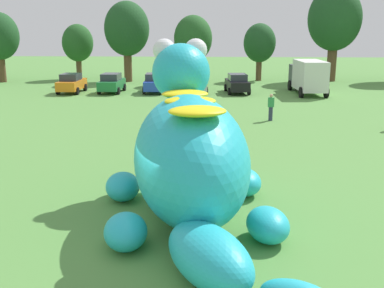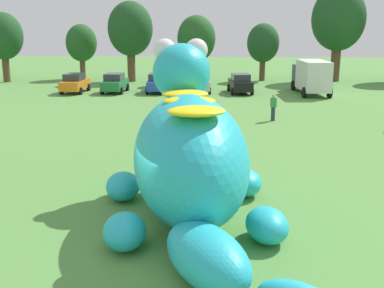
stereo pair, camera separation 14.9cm
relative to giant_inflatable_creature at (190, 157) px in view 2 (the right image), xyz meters
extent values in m
plane|color=#568E42|center=(-0.40, -1.40, -2.00)|extent=(160.00, 160.00, 0.00)
ellipsoid|color=#23B2C6|center=(-0.02, 0.01, -0.06)|extent=(4.56, 7.37, 3.88)
ellipsoid|color=#23B2C6|center=(-0.51, 2.90, 2.29)|extent=(2.40, 2.56, 2.05)
sphere|color=white|center=(-1.12, 3.11, 3.06)|extent=(0.82, 0.82, 0.82)
sphere|color=white|center=(-0.01, 3.29, 3.06)|extent=(0.82, 0.82, 0.82)
ellipsoid|color=yellow|center=(-0.28, 1.54, 1.72)|extent=(1.74, 1.48, 0.26)
ellipsoid|color=yellow|center=(-0.02, 0.01, 1.72)|extent=(1.74, 1.48, 0.26)
ellipsoid|color=yellow|center=(0.27, -1.69, 1.72)|extent=(1.74, 1.48, 0.26)
ellipsoid|color=#23B2C6|center=(-2.46, 1.52, -1.53)|extent=(1.45, 1.83, 0.95)
ellipsoid|color=#23B2C6|center=(1.78, 2.24, -1.53)|extent=(1.45, 1.83, 0.95)
ellipsoid|color=#23B2C6|center=(-1.65, -2.19, -1.53)|extent=(1.45, 1.83, 0.95)
ellipsoid|color=#23B2C6|center=(2.25, -1.52, -1.53)|extent=(1.45, 1.83, 0.95)
ellipsoid|color=#23B2C6|center=(0.65, -3.89, -1.32)|extent=(2.88, 3.46, 1.36)
cube|color=orange|center=(-12.32, 28.19, -1.28)|extent=(1.71, 4.10, 0.80)
cube|color=#2D333D|center=(-12.32, 28.04, -0.58)|extent=(1.50, 1.97, 0.60)
cylinder|color=black|center=(-13.17, 29.46, -1.68)|extent=(0.24, 0.64, 0.64)
cylinder|color=black|center=(-11.47, 29.46, -1.68)|extent=(0.24, 0.64, 0.64)
cylinder|color=black|center=(-13.17, 26.92, -1.68)|extent=(0.24, 0.64, 0.64)
cylinder|color=black|center=(-11.47, 26.92, -1.68)|extent=(0.24, 0.64, 0.64)
cube|color=#1E7238|center=(-8.75, 28.49, -1.28)|extent=(1.78, 4.13, 0.80)
cube|color=#2D333D|center=(-8.75, 28.34, -0.58)|extent=(1.53, 2.00, 0.60)
cylinder|color=black|center=(-9.58, 29.78, -1.68)|extent=(0.25, 0.64, 0.64)
cylinder|color=black|center=(-7.88, 29.75, -1.68)|extent=(0.25, 0.64, 0.64)
cylinder|color=black|center=(-9.63, 27.24, -1.68)|extent=(0.25, 0.64, 0.64)
cylinder|color=black|center=(-7.93, 27.20, -1.68)|extent=(0.25, 0.64, 0.64)
cube|color=#2347B7|center=(-4.90, 28.74, -1.28)|extent=(1.93, 4.19, 0.80)
cube|color=#2D333D|center=(-4.90, 28.59, -0.58)|extent=(1.61, 2.05, 0.60)
cylinder|color=black|center=(-5.83, 29.96, -1.68)|extent=(0.28, 0.65, 0.64)
cylinder|color=black|center=(-4.13, 30.06, -1.68)|extent=(0.28, 0.65, 0.64)
cylinder|color=black|center=(-5.68, 27.42, -1.68)|extent=(0.28, 0.65, 0.64)
cylinder|color=black|center=(-3.98, 27.52, -1.68)|extent=(0.28, 0.65, 0.64)
cube|color=#B7BABF|center=(-1.22, 28.96, -1.28)|extent=(2.19, 4.28, 0.80)
cube|color=#2D333D|center=(-1.20, 28.81, -0.58)|extent=(1.73, 2.14, 0.60)
cylinder|color=black|center=(-2.22, 30.11, -1.68)|extent=(0.32, 0.66, 0.64)
cylinder|color=black|center=(-0.53, 30.32, -1.68)|extent=(0.32, 0.66, 0.64)
cylinder|color=black|center=(-1.91, 27.59, -1.68)|extent=(0.32, 0.66, 0.64)
cylinder|color=black|center=(-0.22, 27.80, -1.68)|extent=(0.32, 0.66, 0.64)
cube|color=black|center=(2.50, 28.79, -1.28)|extent=(2.17, 4.27, 0.80)
cube|color=#2D333D|center=(2.51, 28.64, -0.58)|extent=(1.72, 2.13, 0.60)
cylinder|color=black|center=(1.50, 29.95, -1.68)|extent=(0.31, 0.66, 0.64)
cylinder|color=black|center=(3.19, 30.15, -1.68)|extent=(0.31, 0.66, 0.64)
cylinder|color=black|center=(1.80, 27.43, -1.68)|extent=(0.31, 0.66, 0.64)
cylinder|color=black|center=(3.49, 27.63, -1.68)|extent=(0.31, 0.66, 0.64)
cube|color=#333842|center=(8.50, 31.06, -0.60)|extent=(2.11, 1.92, 1.90)
cube|color=silver|center=(8.70, 27.87, -0.30)|extent=(2.39, 4.72, 2.50)
cylinder|color=black|center=(7.50, 31.00, -1.55)|extent=(0.34, 0.92, 0.90)
cylinder|color=black|center=(9.50, 31.13, -1.55)|extent=(0.34, 0.92, 0.90)
cylinder|color=black|center=(7.76, 26.20, -1.55)|extent=(0.34, 0.92, 0.90)
cylinder|color=black|center=(9.85, 26.33, -1.55)|extent=(0.34, 0.92, 0.90)
cylinder|color=brown|center=(-22.10, 35.87, -0.72)|extent=(0.73, 0.73, 2.55)
ellipsoid|color=#1E4C23|center=(-22.10, 35.87, 2.80)|extent=(4.08, 4.08, 4.90)
cylinder|color=brown|center=(-14.77, 39.16, -0.94)|extent=(0.61, 0.61, 2.12)
ellipsoid|color=#235623|center=(-14.77, 39.16, 2.00)|extent=(3.40, 3.40, 4.08)
cylinder|color=brown|center=(-8.85, 37.11, -0.52)|extent=(0.84, 0.84, 2.95)
ellipsoid|color=#1E4C23|center=(-8.85, 37.11, 3.54)|extent=(4.72, 4.72, 5.66)
cylinder|color=brown|center=(-1.81, 35.69, -0.78)|extent=(0.70, 0.70, 2.43)
ellipsoid|color=#235623|center=(-1.81, 35.69, 2.58)|extent=(3.89, 3.89, 4.67)
cylinder|color=brown|center=(5.20, 38.79, -0.92)|extent=(0.62, 0.62, 2.15)
ellipsoid|color=#1E4C23|center=(5.20, 38.79, 2.05)|extent=(3.45, 3.45, 4.13)
cylinder|color=brown|center=(12.97, 38.76, -0.25)|extent=(1.00, 1.00, 3.49)
ellipsoid|color=#1E4C23|center=(12.97, 38.76, 4.57)|extent=(5.59, 5.59, 6.71)
cylinder|color=#2D334C|center=(4.16, 16.09, -1.56)|extent=(0.26, 0.26, 0.88)
cube|color=#338C4C|center=(4.16, 16.09, -0.82)|extent=(0.38, 0.22, 0.60)
sphere|color=tan|center=(4.16, 16.09, -0.40)|extent=(0.22, 0.22, 0.22)
cylinder|color=#2D334C|center=(-2.19, 11.78, -1.56)|extent=(0.26, 0.26, 0.88)
cube|color=gold|center=(-2.19, 11.78, -0.82)|extent=(0.38, 0.22, 0.60)
sphere|color=beige|center=(-2.19, 11.78, -0.40)|extent=(0.22, 0.22, 0.22)
camera|label=1|loc=(0.81, -14.14, 3.93)|focal=44.88mm
camera|label=2|loc=(0.96, -14.13, 3.93)|focal=44.88mm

